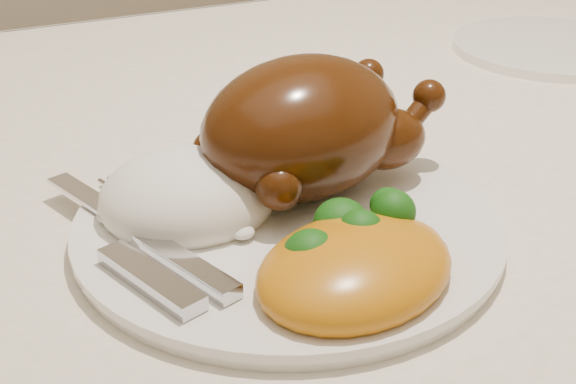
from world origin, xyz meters
name	(u,v)px	position (x,y,z in m)	size (l,w,h in m)	color
dining_table	(333,288)	(0.00, 0.00, 0.67)	(1.60, 0.90, 0.76)	brown
tablecloth	(336,209)	(0.00, 0.00, 0.74)	(1.73, 1.03, 0.18)	white
dinner_plate	(288,227)	(-0.07, -0.06, 0.77)	(0.28, 0.28, 0.01)	white
side_plate	(551,47)	(0.36, 0.17, 0.77)	(0.21, 0.21, 0.01)	white
roast_chicken	(307,126)	(-0.04, -0.03, 0.83)	(0.20, 0.15, 0.10)	#401C06
rice_mound	(187,198)	(-0.13, -0.03, 0.79)	(0.13, 0.12, 0.06)	white
mac_and_cheese	(357,260)	(-0.07, -0.14, 0.79)	(0.15, 0.13, 0.05)	orange
cutlery	(151,248)	(-0.17, -0.07, 0.79)	(0.07, 0.20, 0.01)	silver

